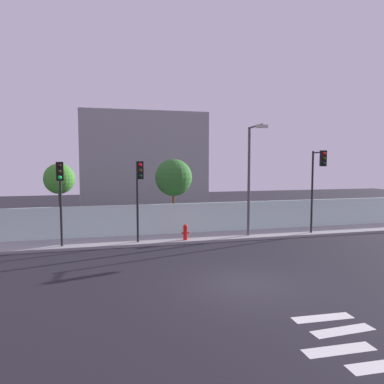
{
  "coord_description": "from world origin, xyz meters",
  "views": [
    {
      "loc": [
        -5.18,
        -12.29,
        4.49
      ],
      "look_at": [
        -0.27,
        6.5,
        2.89
      ],
      "focal_mm": 34.72,
      "sensor_mm": 36.0,
      "label": 1
    }
  ],
  "objects": [
    {
      "name": "street_lamp_curbside",
      "position": [
        3.45,
        7.42,
        3.96
      ],
      "size": [
        0.62,
        2.27,
        6.32
      ],
      "color": "#4C4C51",
      "rests_on": "sidewalk"
    },
    {
      "name": "traffic_light_center",
      "position": [
        -3.0,
        6.93,
        3.34
      ],
      "size": [
        0.34,
        1.36,
        4.35
      ],
      "color": "black",
      "rests_on": "sidewalk"
    },
    {
      "name": "perimeter_wall",
      "position": [
        0.0,
        9.49,
        1.05
      ],
      "size": [
        36.0,
        0.18,
        1.8
      ],
      "primitive_type": "cube",
      "color": "silver",
      "rests_on": "sidewalk"
    },
    {
      "name": "traffic_light_left",
      "position": [
        -6.86,
        6.93,
        3.32
      ],
      "size": [
        0.36,
        1.36,
        4.32
      ],
      "color": "black",
      "rests_on": "sidewalk"
    },
    {
      "name": "ground_plane",
      "position": [
        0.0,
        0.0,
        0.0
      ],
      "size": [
        80.0,
        80.0,
        0.0
      ],
      "primitive_type": "plane",
      "color": "black"
    },
    {
      "name": "low_building_distant",
      "position": [
        -0.74,
        23.49,
        4.5
      ],
      "size": [
        11.47,
        6.0,
        9.0
      ],
      "primitive_type": "cube",
      "color": "gray",
      "rests_on": "ground"
    },
    {
      "name": "roadside_tree_leftmost",
      "position": [
        -7.25,
        10.92,
        3.45
      ],
      "size": [
        1.81,
        1.81,
        4.38
      ],
      "color": "brown",
      "rests_on": "ground"
    },
    {
      "name": "roadside_tree_midleft",
      "position": [
        -0.34,
        10.92,
        3.46
      ],
      "size": [
        2.38,
        2.38,
        4.66
      ],
      "color": "brown",
      "rests_on": "ground"
    },
    {
      "name": "fire_hydrant",
      "position": [
        -0.4,
        7.44,
        0.62
      ],
      "size": [
        0.44,
        0.26,
        0.87
      ],
      "color": "red",
      "rests_on": "sidewalk"
    },
    {
      "name": "crosswalk_marking",
      "position": [
        0.87,
        -4.53,
        0.0
      ],
      "size": [
        2.56,
        3.06,
        0.01
      ],
      "color": "silver",
      "rests_on": "ground"
    },
    {
      "name": "sidewalk",
      "position": [
        0.0,
        8.2,
        0.07
      ],
      "size": [
        36.0,
        2.4,
        0.15
      ],
      "primitive_type": "cube",
      "color": "#969696",
      "rests_on": "ground"
    },
    {
      "name": "traffic_light_right",
      "position": [
        7.47,
        6.89,
        3.76
      ],
      "size": [
        0.38,
        1.51,
        4.97
      ],
      "color": "black",
      "rests_on": "sidewalk"
    }
  ]
}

